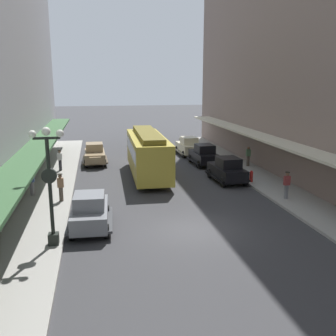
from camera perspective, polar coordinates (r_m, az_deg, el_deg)
ground_plane at (r=18.94m, az=3.46°, el=-9.31°), size 200.00×200.00×0.00m
sidewalk_left at (r=18.65m, az=-19.87°, el=-10.20°), size 3.00×60.00×0.15m
sidewalk_right at (r=21.91m, az=23.00°, el=-7.02°), size 3.00×60.00×0.15m
parked_car_0 at (r=33.27m, az=5.39°, el=2.05°), size 2.23×4.29×1.84m
parked_car_1 at (r=34.04m, az=-10.92°, el=2.12°), size 2.18×4.28×1.84m
parked_car_2 at (r=37.64m, az=3.07°, el=3.35°), size 2.24×4.29×1.84m
parked_car_3 at (r=27.82m, az=8.84°, el=-0.17°), size 2.29×4.31×1.84m
parked_car_4 at (r=19.19m, az=-11.60°, el=-6.24°), size 2.29×4.31×1.84m
streetcar at (r=28.87m, az=-3.07°, el=2.38°), size 2.73×9.66×3.46m
lamp_post_with_clock at (r=16.87m, az=-17.31°, el=-1.98°), size 1.42×0.44×5.16m
fire_hydrant at (r=27.68m, az=12.36°, el=-1.20°), size 0.24×0.24×0.82m
pedestrian_0 at (r=25.25m, az=-19.76°, el=-1.96°), size 0.36×0.28×1.67m
pedestrian_1 at (r=23.48m, az=-15.78°, el=-2.76°), size 0.36×0.28×1.67m
pedestrian_3 at (r=32.76m, az=11.92°, el=1.74°), size 0.36×0.24×1.64m
pedestrian_4 at (r=24.19m, az=17.35°, el=-2.42°), size 0.36×0.28×1.67m
pedestrian_5 at (r=31.61m, az=-15.87°, el=1.18°), size 0.36×0.28×1.67m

